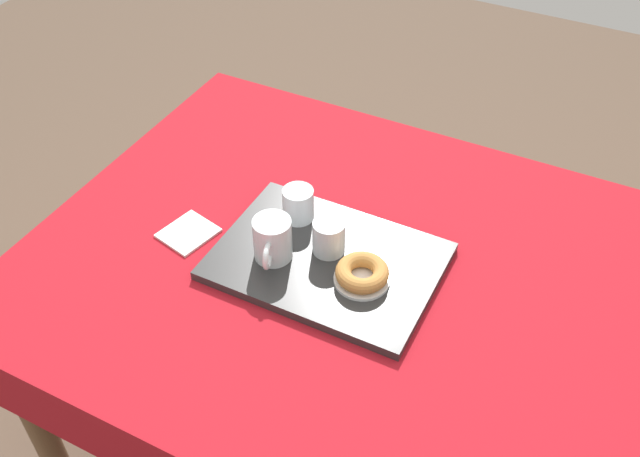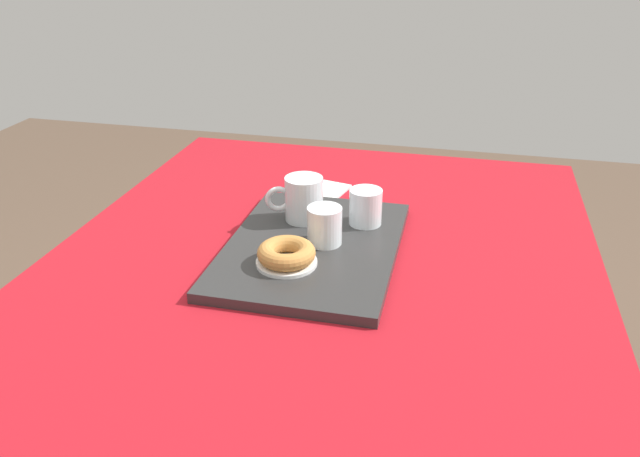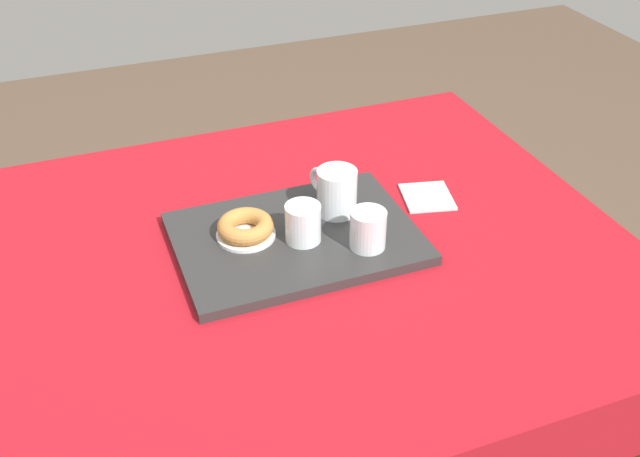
{
  "view_description": "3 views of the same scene",
  "coord_description": "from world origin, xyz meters",
  "px_view_note": "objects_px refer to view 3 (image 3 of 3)",
  "views": [
    {
      "loc": [
        -0.46,
        1.01,
        1.89
      ],
      "look_at": [
        0.06,
        -0.01,
        0.84
      ],
      "focal_mm": 40.73,
      "sensor_mm": 36.0,
      "label": 1
    },
    {
      "loc": [
        -1.07,
        -0.25,
        1.39
      ],
      "look_at": [
        0.05,
        0.01,
        0.82
      ],
      "focal_mm": 35.58,
      "sensor_mm": 36.0,
      "label": 2
    },
    {
      "loc": [
        -0.36,
        -1.13,
        1.64
      ],
      "look_at": [
        0.07,
        0.0,
        0.81
      ],
      "focal_mm": 41.98,
      "sensor_mm": 36.0,
      "label": 3
    }
  ],
  "objects_px": {
    "water_glass_near": "(303,225)",
    "paper_napkin": "(427,197)",
    "water_glass_far": "(368,231)",
    "donut_plate_left": "(246,235)",
    "sugar_donut_left": "(245,226)",
    "dining_table": "(287,291)",
    "tea_mug_left": "(336,193)",
    "serving_tray": "(296,238)"
  },
  "relations": [
    {
      "from": "water_glass_far",
      "to": "donut_plate_left",
      "type": "height_order",
      "value": "water_glass_far"
    },
    {
      "from": "water_glass_far",
      "to": "water_glass_near",
      "type": "bearing_deg",
      "value": 149.05
    },
    {
      "from": "water_glass_far",
      "to": "paper_napkin",
      "type": "xyz_separation_m",
      "value": [
        0.21,
        0.14,
        -0.05
      ]
    },
    {
      "from": "donut_plate_left",
      "to": "paper_napkin",
      "type": "relative_size",
      "value": 1.03
    },
    {
      "from": "tea_mug_left",
      "to": "sugar_donut_left",
      "type": "xyz_separation_m",
      "value": [
        -0.2,
        -0.02,
        -0.02
      ]
    },
    {
      "from": "dining_table",
      "to": "water_glass_far",
      "type": "distance_m",
      "value": 0.22
    },
    {
      "from": "serving_tray",
      "to": "donut_plate_left",
      "type": "height_order",
      "value": "donut_plate_left"
    },
    {
      "from": "water_glass_near",
      "to": "donut_plate_left",
      "type": "bearing_deg",
      "value": 153.76
    },
    {
      "from": "dining_table",
      "to": "tea_mug_left",
      "type": "distance_m",
      "value": 0.22
    },
    {
      "from": "sugar_donut_left",
      "to": "tea_mug_left",
      "type": "bearing_deg",
      "value": 5.61
    },
    {
      "from": "dining_table",
      "to": "paper_napkin",
      "type": "relative_size",
      "value": 11.88
    },
    {
      "from": "dining_table",
      "to": "water_glass_far",
      "type": "height_order",
      "value": "water_glass_far"
    },
    {
      "from": "dining_table",
      "to": "paper_napkin",
      "type": "xyz_separation_m",
      "value": [
        0.35,
        0.08,
        0.1
      ]
    },
    {
      "from": "water_glass_far",
      "to": "donut_plate_left",
      "type": "distance_m",
      "value": 0.24
    },
    {
      "from": "dining_table",
      "to": "sugar_donut_left",
      "type": "relative_size",
      "value": 12.15
    },
    {
      "from": "water_glass_near",
      "to": "paper_napkin",
      "type": "relative_size",
      "value": 0.68
    },
    {
      "from": "serving_tray",
      "to": "donut_plate_left",
      "type": "xyz_separation_m",
      "value": [
        -0.09,
        0.03,
        0.01
      ]
    },
    {
      "from": "sugar_donut_left",
      "to": "paper_napkin",
      "type": "distance_m",
      "value": 0.42
    },
    {
      "from": "water_glass_near",
      "to": "water_glass_far",
      "type": "relative_size",
      "value": 1.0
    },
    {
      "from": "water_glass_near",
      "to": "water_glass_far",
      "type": "xyz_separation_m",
      "value": [
        0.11,
        -0.07,
        0.0
      ]
    },
    {
      "from": "serving_tray",
      "to": "donut_plate_left",
      "type": "distance_m",
      "value": 0.1
    },
    {
      "from": "water_glass_near",
      "to": "paper_napkin",
      "type": "height_order",
      "value": "water_glass_near"
    },
    {
      "from": "water_glass_near",
      "to": "water_glass_far",
      "type": "bearing_deg",
      "value": -30.95
    },
    {
      "from": "paper_napkin",
      "to": "sugar_donut_left",
      "type": "bearing_deg",
      "value": -176.3
    },
    {
      "from": "tea_mug_left",
      "to": "sugar_donut_left",
      "type": "distance_m",
      "value": 0.2
    },
    {
      "from": "serving_tray",
      "to": "water_glass_near",
      "type": "xyz_separation_m",
      "value": [
        0.01,
        -0.02,
        0.05
      ]
    },
    {
      "from": "donut_plate_left",
      "to": "sugar_donut_left",
      "type": "height_order",
      "value": "sugar_donut_left"
    },
    {
      "from": "dining_table",
      "to": "paper_napkin",
      "type": "bearing_deg",
      "value": 12.43
    },
    {
      "from": "water_glass_near",
      "to": "paper_napkin",
      "type": "xyz_separation_m",
      "value": [
        0.32,
        0.08,
        -0.05
      ]
    },
    {
      "from": "dining_table",
      "to": "paper_napkin",
      "type": "distance_m",
      "value": 0.37
    },
    {
      "from": "paper_napkin",
      "to": "donut_plate_left",
      "type": "bearing_deg",
      "value": -176.3
    },
    {
      "from": "serving_tray",
      "to": "water_glass_near",
      "type": "distance_m",
      "value": 0.05
    },
    {
      "from": "tea_mug_left",
      "to": "donut_plate_left",
      "type": "distance_m",
      "value": 0.2
    },
    {
      "from": "tea_mug_left",
      "to": "water_glass_far",
      "type": "relative_size",
      "value": 1.57
    },
    {
      "from": "serving_tray",
      "to": "water_glass_near",
      "type": "height_order",
      "value": "water_glass_near"
    },
    {
      "from": "tea_mug_left",
      "to": "sugar_donut_left",
      "type": "bearing_deg",
      "value": -174.39
    },
    {
      "from": "tea_mug_left",
      "to": "paper_napkin",
      "type": "bearing_deg",
      "value": 1.93
    },
    {
      "from": "water_glass_near",
      "to": "donut_plate_left",
      "type": "height_order",
      "value": "water_glass_near"
    },
    {
      "from": "sugar_donut_left",
      "to": "paper_napkin",
      "type": "relative_size",
      "value": 0.98
    },
    {
      "from": "water_glass_far",
      "to": "serving_tray",
      "type": "bearing_deg",
      "value": 143.04
    },
    {
      "from": "donut_plate_left",
      "to": "paper_napkin",
      "type": "distance_m",
      "value": 0.42
    },
    {
      "from": "sugar_donut_left",
      "to": "dining_table",
      "type": "bearing_deg",
      "value": -37.83
    }
  ]
}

